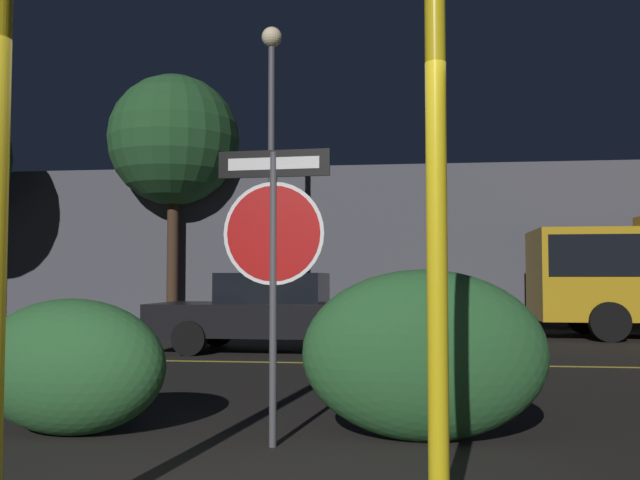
{
  "coord_description": "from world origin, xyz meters",
  "views": [
    {
      "loc": [
        0.89,
        -3.53,
        1.35
      ],
      "look_at": [
        -0.01,
        3.9,
        1.74
      ],
      "focal_mm": 40.0,
      "sensor_mm": 36.0,
      "label": 1
    }
  ],
  "objects": [
    {
      "name": "hedge_bush_3",
      "position": [
        1.03,
        2.48,
        0.71
      ],
      "size": [
        2.03,
        0.81,
        1.42
      ],
      "primitive_type": "ellipsoid",
      "color": "#285B2D",
      "rests_on": "ground_plane"
    },
    {
      "name": "tree_0",
      "position": [
        -5.63,
        15.82,
        5.22
      ],
      "size": [
        3.69,
        3.69,
        7.09
      ],
      "color": "#422D1E",
      "rests_on": "ground_plane"
    },
    {
      "name": "passing_car_2",
      "position": [
        -1.41,
        9.34,
        0.71
      ],
      "size": [
        4.8,
        2.0,
        1.43
      ],
      "rotation": [
        0.0,
        0.0,
        -1.59
      ],
      "color": "black",
      "rests_on": "ground_plane"
    },
    {
      "name": "hedge_bush_2",
      "position": [
        -1.99,
        2.35,
        0.58
      ],
      "size": [
        1.69,
        0.91,
        1.17
      ],
      "primitive_type": "ellipsoid",
      "color": "#2D6633",
      "rests_on": "ground_plane"
    },
    {
      "name": "street_lamp",
      "position": [
        -2.3,
        13.15,
        4.97
      ],
      "size": [
        0.5,
        0.5,
        7.41
      ],
      "color": "#4C4C51",
      "rests_on": "ground_plane"
    },
    {
      "name": "road_center_stripe",
      "position": [
        0.0,
        7.73,
        0.0
      ],
      "size": [
        43.77,
        0.12,
        0.01
      ],
      "primitive_type": "cube",
      "color": "gold",
      "rests_on": "ground_plane"
    },
    {
      "name": "stop_sign",
      "position": [
        -0.17,
        2.14,
        1.7
      ],
      "size": [
        0.93,
        0.09,
        2.39
      ],
      "rotation": [
        0.0,
        0.0,
        -0.07
      ],
      "color": "#4C4C51",
      "rests_on": "ground_plane"
    },
    {
      "name": "building_backdrop",
      "position": [
        2.97,
        18.68,
        2.26
      ],
      "size": [
        39.12,
        4.74,
        4.51
      ],
      "primitive_type": "cube",
      "color": "#4C4C56",
      "rests_on": "ground_plane"
    },
    {
      "name": "yellow_pole_right",
      "position": [
        1.06,
        0.28,
        1.71
      ],
      "size": [
        0.11,
        0.11,
        3.43
      ],
      "primitive_type": "cylinder",
      "color": "yellow",
      "rests_on": "ground_plane"
    }
  ]
}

